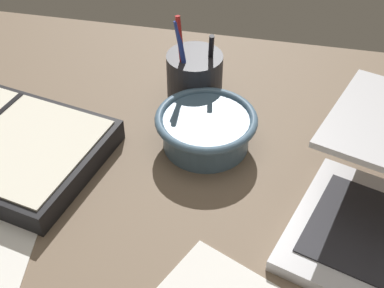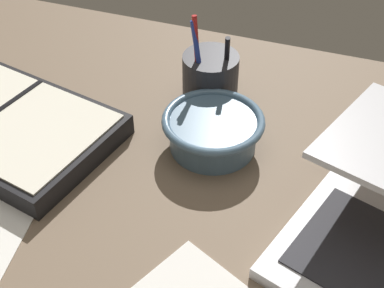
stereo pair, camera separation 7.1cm
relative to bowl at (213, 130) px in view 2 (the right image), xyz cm
name	(u,v)px [view 2 (the right image)]	position (x,y,z in cm)	size (l,w,h in cm)	color
desk_top	(198,241)	(3.70, -17.18, -4.11)	(140.00, 100.00, 2.00)	#75604C
bowl	(213,130)	(0.00, 0.00, 0.00)	(15.25, 15.25, 5.57)	slate
pen_cup	(210,79)	(-4.03, 10.81, 1.32)	(9.10, 9.10, 16.03)	#28282D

